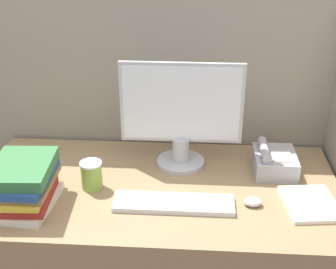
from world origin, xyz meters
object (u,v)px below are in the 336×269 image
Objects in this scene: book_stack at (24,184)px; desk_telephone at (274,162)px; mouse at (253,202)px; coffee_cup at (92,175)px; monitor at (181,117)px; keyboard at (174,203)px.

desk_telephone is at bearing 18.27° from book_stack.
coffee_cup is (-0.62, 0.08, 0.04)m from mouse.
book_stack reaches higher than mouse.
monitor is 2.44× the size of desk_telephone.
book_stack reaches higher than desk_telephone.
keyboard is 2.17× the size of desk_telephone.
mouse is 0.61× the size of coffee_cup.
monitor is at bearing 32.21° from coffee_cup.
mouse is (0.29, 0.02, 0.01)m from keyboard.
book_stack is (-0.22, -0.14, 0.03)m from coffee_cup.
coffee_cup is 0.75m from desk_telephone.
monitor reaches higher than coffee_cup.
desk_telephone is (0.11, 0.26, 0.03)m from mouse.
book_stack is (-0.84, -0.05, 0.07)m from mouse.
desk_telephone is (0.95, 0.31, -0.04)m from book_stack.
monitor is 1.67× the size of book_stack.
keyboard is 0.29m from mouse.
mouse is at bearing 3.68° from book_stack.
book_stack is (-0.56, -0.35, -0.13)m from monitor.
keyboard is (-0.01, -0.32, -0.21)m from monitor.
keyboard is 0.35m from coffee_cup.
desk_telephone is at bearing -5.25° from monitor.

